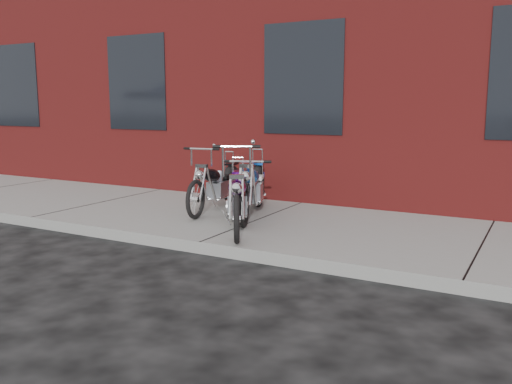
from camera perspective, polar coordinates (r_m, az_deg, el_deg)
The scene contains 6 objects.
ground at distance 6.62m, azimuth -5.93°, elevation -6.51°, with size 120.00×120.00×0.00m, color black.
sidewalk at distance 7.85m, azimuth 0.30°, elevation -3.40°, with size 22.00×3.00×0.15m, color gray.
building_brick at distance 13.90m, azimuth 13.85°, elevation 18.11°, with size 22.00×10.00×8.00m, color maroon.
chopper_purple at distance 7.16m, azimuth -1.96°, elevation -0.98°, with size 1.11×1.83×1.16m.
chopper_blue at distance 8.01m, azimuth -0.39°, elevation 0.24°, with size 0.90×2.05×0.94m.
chopper_third at distance 8.49m, azimuth -4.22°, elevation 0.53°, with size 0.56×1.99×1.01m.
Camera 1 is at (3.64, -5.23, 1.79)m, focal length 38.00 mm.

